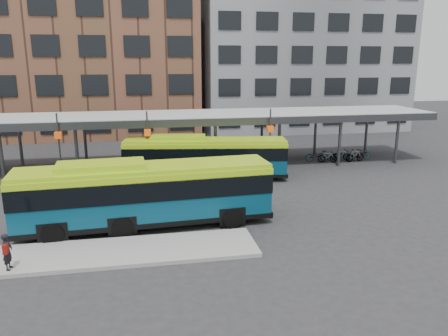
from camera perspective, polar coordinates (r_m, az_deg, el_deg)
ground at (r=23.08m, az=-1.64°, el=-7.13°), size 120.00×120.00×0.00m
boarding_island at (r=20.14m, az=-16.14°, el=-10.69°), size 14.00×3.00×0.18m
canopy at (r=34.57m, az=-5.19°, el=6.62°), size 40.00×6.53×4.80m
building_brick at (r=53.74m, az=-18.57°, el=16.17°), size 26.00×14.00×22.00m
building_grey at (r=56.70m, az=9.60°, el=15.52°), size 24.00×14.00×20.00m
bus_front at (r=22.34m, az=-10.30°, el=-3.17°), size 12.74×3.45×3.47m
bus_rear at (r=30.99m, az=-2.53°, el=1.53°), size 11.61×4.21×3.13m
pedestrian at (r=19.53m, az=-26.44°, el=-9.73°), size 0.38×0.60×1.50m
bike_rack at (r=37.96m, az=14.96°, el=1.60°), size 5.81×1.66×1.06m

